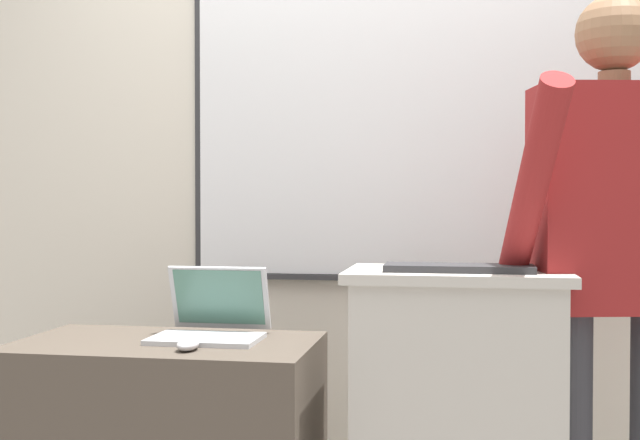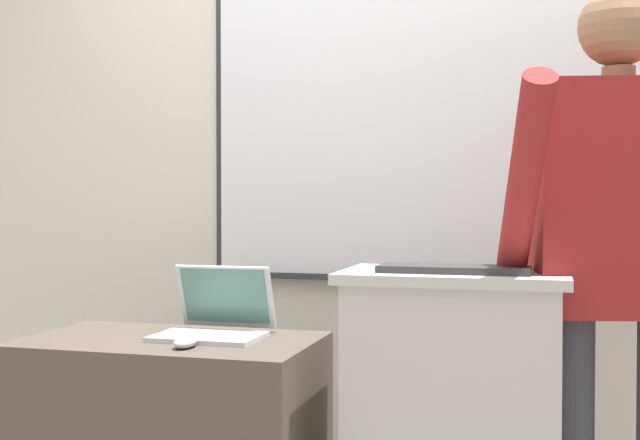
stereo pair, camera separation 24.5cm
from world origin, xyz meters
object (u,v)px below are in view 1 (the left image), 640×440
(computer_mouse_by_laptop, at_px, (188,345))
(lectern_podium, at_px, (456,438))
(person_presenter, at_px, (613,251))
(wireless_keyboard, at_px, (459,268))
(laptop, at_px, (213,319))

(computer_mouse_by_laptop, bearing_deg, lectern_podium, 12.11)
(person_presenter, relative_size, computer_mouse_by_laptop, 17.81)
(lectern_podium, height_order, wireless_keyboard, wireless_keyboard)
(person_presenter, bearing_deg, lectern_podium, 175.15)
(wireless_keyboard, xyz_separation_m, computer_mouse_by_laptop, (-0.77, -0.11, -0.22))
(person_presenter, distance_m, laptop, 1.22)
(lectern_podium, height_order, laptop, lectern_podium)
(lectern_podium, xyz_separation_m, computer_mouse_by_laptop, (-0.76, -0.16, 0.28))
(person_presenter, xyz_separation_m, computer_mouse_by_laptop, (-1.21, -0.22, -0.27))
(person_presenter, height_order, laptop, person_presenter)
(laptop, xyz_separation_m, wireless_keyboard, (0.76, -0.11, 0.18))
(laptop, bearing_deg, computer_mouse_by_laptop, -90.64)
(person_presenter, bearing_deg, laptop, 167.70)
(wireless_keyboard, bearing_deg, laptop, 171.65)
(laptop, bearing_deg, lectern_podium, -4.65)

